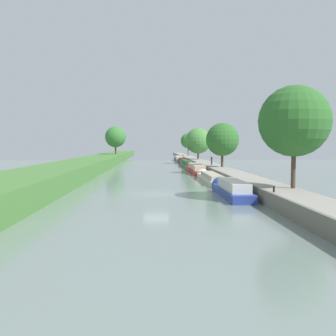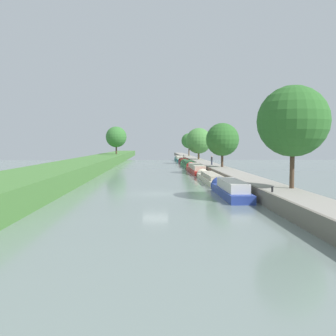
# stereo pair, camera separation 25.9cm
# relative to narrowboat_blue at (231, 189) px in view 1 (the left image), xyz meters

# --- Properties ---
(ground_plane) EXTENTS (160.00, 160.00, 0.00)m
(ground_plane) POSITION_rel_narrowboat_blue_xyz_m (-7.13, 1.56, -0.64)
(ground_plane) COLOR slate
(left_grassy_bank) EXTENTS (7.73, 260.00, 2.09)m
(left_grassy_bank) POSITION_rel_narrowboat_blue_xyz_m (-19.84, 1.56, 0.41)
(left_grassy_bank) COLOR #477A38
(left_grassy_bank) RESTS_ON ground_plane
(right_towpath) EXTENTS (3.31, 260.00, 1.18)m
(right_towpath) POSITION_rel_narrowboat_blue_xyz_m (3.37, 1.56, -0.04)
(right_towpath) COLOR gray
(right_towpath) RESTS_ON ground_plane
(stone_quay) EXTENTS (0.25, 260.00, 1.23)m
(stone_quay) POSITION_rel_narrowboat_blue_xyz_m (1.59, 1.56, -0.02)
(stone_quay) COLOR #6B665B
(stone_quay) RESTS_ON ground_plane
(narrowboat_blue) EXTENTS (2.05, 11.30, 2.19)m
(narrowboat_blue) POSITION_rel_narrowboat_blue_xyz_m (0.00, 0.00, 0.00)
(narrowboat_blue) COLOR #283D93
(narrowboat_blue) RESTS_ON ground_plane
(narrowboat_cream) EXTENTS (1.90, 14.94, 1.81)m
(narrowboat_cream) POSITION_rel_narrowboat_blue_xyz_m (0.11, 13.91, -0.15)
(narrowboat_cream) COLOR beige
(narrowboat_cream) RESTS_ON ground_plane
(narrowboat_red) EXTENTS (2.19, 17.27, 2.18)m
(narrowboat_red) POSITION_rel_narrowboat_blue_xyz_m (0.03, 30.41, -0.03)
(narrowboat_red) COLOR maroon
(narrowboat_red) RESTS_ON ground_plane
(narrowboat_green) EXTENTS (2.16, 15.53, 2.09)m
(narrowboat_green) POSITION_rel_narrowboat_blue_xyz_m (0.02, 46.71, -0.05)
(narrowboat_green) COLOR #1E6033
(narrowboat_green) RESTS_ON ground_plane
(narrowboat_maroon) EXTENTS (1.99, 12.38, 1.96)m
(narrowboat_maroon) POSITION_rel_narrowboat_blue_xyz_m (0.21, 61.81, -0.11)
(narrowboat_maroon) COLOR maroon
(narrowboat_maroon) RESTS_ON ground_plane
(narrowboat_teal) EXTENTS (2.10, 14.82, 2.12)m
(narrowboat_teal) POSITION_rel_narrowboat_blue_xyz_m (0.05, 76.34, -0.05)
(narrowboat_teal) COLOR #195B60
(narrowboat_teal) RESTS_ON ground_plane
(tree_rightbank_near) EXTENTS (6.02, 6.02, 8.70)m
(tree_rightbank_near) POSITION_rel_narrowboat_blue_xyz_m (4.50, -4.08, 6.23)
(tree_rightbank_near) COLOR #4C3828
(tree_rightbank_near) RESTS_ON right_towpath
(tree_rightbank_midnear) EXTENTS (5.45, 5.45, 7.25)m
(tree_rightbank_midnear) POSITION_rel_narrowboat_blue_xyz_m (3.98, 26.01, 5.07)
(tree_rightbank_midnear) COLOR #4C3828
(tree_rightbank_midnear) RESTS_ON right_towpath
(tree_rightbank_midfar) EXTENTS (6.39, 6.39, 7.81)m
(tree_rightbank_midfar) POSITION_rel_narrowboat_blue_xyz_m (3.78, 57.65, 5.16)
(tree_rightbank_midfar) COLOR brown
(tree_rightbank_midfar) RESTS_ON right_towpath
(tree_rightbank_far) EXTENTS (4.91, 4.91, 7.35)m
(tree_rightbank_far) POSITION_rel_narrowboat_blue_xyz_m (3.92, 85.78, 5.43)
(tree_rightbank_far) COLOR brown
(tree_rightbank_far) RESTS_ON right_towpath
(tree_leftbank_downstream) EXTENTS (5.98, 5.98, 7.95)m
(tree_leftbank_downstream) POSITION_rel_narrowboat_blue_xyz_m (-18.29, 72.75, 6.40)
(tree_leftbank_downstream) COLOR #4C3828
(tree_leftbank_downstream) RESTS_ON left_grassy_bank
(person_walking) EXTENTS (0.34, 0.34, 1.66)m
(person_walking) POSITION_rel_narrowboat_blue_xyz_m (3.21, 32.25, 1.42)
(person_walking) COLOR #282D42
(person_walking) RESTS_ON right_towpath
(mooring_bollard_near) EXTENTS (0.16, 0.16, 0.45)m
(mooring_bollard_near) POSITION_rel_narrowboat_blue_xyz_m (2.02, -6.63, 0.77)
(mooring_bollard_near) COLOR black
(mooring_bollard_near) RESTS_ON right_towpath
(mooring_bollard_far) EXTENTS (0.16, 0.16, 0.45)m
(mooring_bollard_far) POSITION_rel_narrowboat_blue_xyz_m (2.02, 83.06, 0.77)
(mooring_bollard_far) COLOR black
(mooring_bollard_far) RESTS_ON right_towpath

